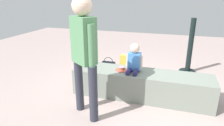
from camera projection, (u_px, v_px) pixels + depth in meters
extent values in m
plane|color=#AC9691|center=(140.00, 96.00, 3.56)|extent=(12.00, 12.00, 0.00)
cube|color=gray|center=(141.00, 85.00, 3.49)|extent=(2.34, 0.55, 0.46)
cylinder|color=navy|center=(129.00, 71.00, 3.37)|extent=(0.08, 0.25, 0.08)
cylinder|color=navy|center=(136.00, 72.00, 3.34)|extent=(0.08, 0.25, 0.08)
cube|color=#4988DA|center=(134.00, 61.00, 3.41)|extent=(0.21, 0.14, 0.28)
sphere|color=beige|center=(135.00, 48.00, 3.34)|extent=(0.16, 0.16, 0.16)
cylinder|color=beige|center=(128.00, 61.00, 3.45)|extent=(0.05, 0.05, 0.21)
cylinder|color=beige|center=(141.00, 62.00, 3.38)|extent=(0.05, 0.05, 0.21)
cylinder|color=#2C2E3C|center=(93.00, 94.00, 2.77)|extent=(0.12, 0.12, 0.82)
cylinder|color=#2C2E3C|center=(79.00, 85.00, 3.05)|extent=(0.12, 0.12, 0.82)
cube|color=#568E5E|center=(84.00, 40.00, 2.68)|extent=(0.40, 0.37, 0.63)
sphere|color=beige|center=(82.00, 6.00, 2.53)|extent=(0.26, 0.26, 0.26)
cylinder|color=#568E5E|center=(91.00, 47.00, 2.56)|extent=(0.10, 0.10, 0.59)
cylinder|color=#568E5E|center=(77.00, 42.00, 2.83)|extent=(0.10, 0.10, 0.59)
cylinder|color=#E0594C|center=(122.00, 70.00, 3.50)|extent=(0.22, 0.22, 0.01)
cylinder|color=#94603A|center=(122.00, 68.00, 3.49)|extent=(0.10, 0.10, 0.04)
cylinder|color=pink|center=(122.00, 67.00, 3.48)|extent=(0.10, 0.10, 0.01)
cube|color=silver|center=(125.00, 70.00, 3.47)|extent=(0.11, 0.04, 0.00)
cube|color=gold|center=(124.00, 62.00, 4.82)|extent=(0.20, 0.12, 0.33)
torus|color=white|center=(123.00, 55.00, 4.78)|extent=(0.08, 0.01, 0.08)
torus|color=white|center=(126.00, 55.00, 4.76)|extent=(0.08, 0.01, 0.08)
cylinder|color=black|center=(187.00, 71.00, 4.65)|extent=(0.36, 0.36, 0.04)
cylinder|color=black|center=(191.00, 45.00, 4.45)|extent=(0.11, 0.11, 1.19)
cylinder|color=silver|center=(195.00, 85.00, 3.81)|extent=(0.06, 0.06, 0.18)
cone|color=silver|center=(195.00, 79.00, 3.77)|extent=(0.06, 0.06, 0.03)
cylinder|color=#268C3F|center=(196.00, 78.00, 3.76)|extent=(0.03, 0.03, 0.02)
cylinder|color=silver|center=(134.00, 70.00, 4.56)|extent=(0.07, 0.07, 0.18)
cone|color=silver|center=(134.00, 65.00, 4.52)|extent=(0.07, 0.07, 0.03)
cylinder|color=blue|center=(134.00, 64.00, 4.51)|extent=(0.03, 0.03, 0.02)
cylinder|color=red|center=(162.00, 76.00, 4.34)|extent=(0.08, 0.08, 0.10)
cube|color=white|center=(172.00, 81.00, 4.01)|extent=(0.37, 0.40, 0.15)
cube|color=black|center=(109.00, 66.00, 4.78)|extent=(0.31, 0.11, 0.19)
torus|color=black|center=(108.00, 62.00, 4.75)|extent=(0.23, 0.01, 0.23)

